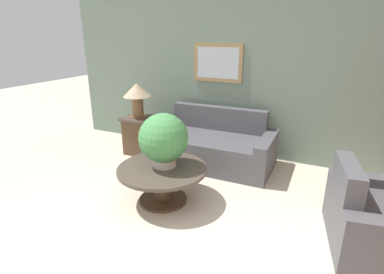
{
  "coord_description": "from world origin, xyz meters",
  "views": [
    {
      "loc": [
        1.16,
        -1.76,
        1.97
      ],
      "look_at": [
        -0.5,
        1.8,
        0.61
      ],
      "focal_mm": 28.0,
      "sensor_mm": 36.0,
      "label": 1
    }
  ],
  "objects_px": {
    "couch_main": "(210,146)",
    "potted_plant_on_table": "(163,139)",
    "side_table": "(139,135)",
    "table_lamp": "(137,94)",
    "coffee_table": "(162,177)",
    "armchair": "(377,221)"
  },
  "relations": [
    {
      "from": "table_lamp",
      "to": "potted_plant_on_table",
      "type": "height_order",
      "value": "table_lamp"
    },
    {
      "from": "couch_main",
      "to": "armchair",
      "type": "bearing_deg",
      "value": -29.06
    },
    {
      "from": "armchair",
      "to": "coffee_table",
      "type": "bearing_deg",
      "value": 84.27
    },
    {
      "from": "side_table",
      "to": "armchair",
      "type": "bearing_deg",
      "value": -17.64
    },
    {
      "from": "couch_main",
      "to": "coffee_table",
      "type": "distance_m",
      "value": 1.33
    },
    {
      "from": "armchair",
      "to": "table_lamp",
      "type": "relative_size",
      "value": 2.05
    },
    {
      "from": "couch_main",
      "to": "armchair",
      "type": "height_order",
      "value": "same"
    },
    {
      "from": "side_table",
      "to": "potted_plant_on_table",
      "type": "height_order",
      "value": "potted_plant_on_table"
    },
    {
      "from": "potted_plant_on_table",
      "to": "armchair",
      "type": "bearing_deg",
      "value": 1.66
    },
    {
      "from": "couch_main",
      "to": "potted_plant_on_table",
      "type": "distance_m",
      "value": 1.38
    },
    {
      "from": "coffee_table",
      "to": "potted_plant_on_table",
      "type": "relative_size",
      "value": 1.66
    },
    {
      "from": "coffee_table",
      "to": "table_lamp",
      "type": "distance_m",
      "value": 1.82
    },
    {
      "from": "couch_main",
      "to": "potted_plant_on_table",
      "type": "xyz_separation_m",
      "value": [
        -0.1,
        -1.28,
        0.51
      ]
    },
    {
      "from": "side_table",
      "to": "potted_plant_on_table",
      "type": "relative_size",
      "value": 0.98
    },
    {
      "from": "coffee_table",
      "to": "couch_main",
      "type": "bearing_deg",
      "value": 85.76
    },
    {
      "from": "armchair",
      "to": "side_table",
      "type": "height_order",
      "value": "armchair"
    },
    {
      "from": "side_table",
      "to": "table_lamp",
      "type": "height_order",
      "value": "table_lamp"
    },
    {
      "from": "side_table",
      "to": "table_lamp",
      "type": "bearing_deg",
      "value": 180.0
    },
    {
      "from": "armchair",
      "to": "coffee_table",
      "type": "height_order",
      "value": "armchair"
    },
    {
      "from": "couch_main",
      "to": "potted_plant_on_table",
      "type": "relative_size",
      "value": 3.0
    },
    {
      "from": "coffee_table",
      "to": "side_table",
      "type": "distance_m",
      "value": 1.68
    },
    {
      "from": "armchair",
      "to": "table_lamp",
      "type": "bearing_deg",
      "value": 63.66
    }
  ]
}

